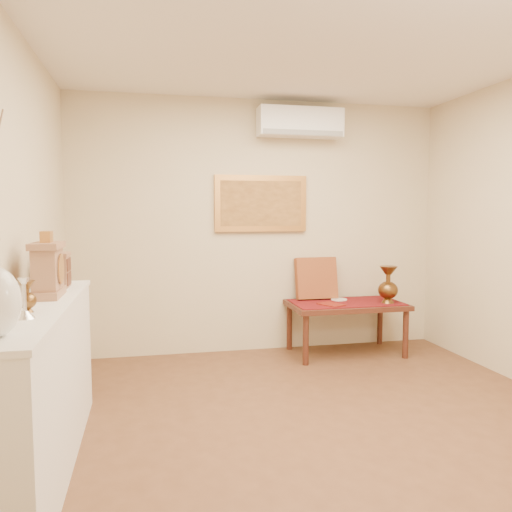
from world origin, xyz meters
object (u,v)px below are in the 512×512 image
object	(u,v)px
display_ledge	(40,388)
low_table	(346,309)
brass_urn_tall	(388,281)
mantel_clock	(48,269)
wooden_chest	(58,270)

from	to	relation	value
display_ledge	low_table	distance (m)	3.27
brass_urn_tall	mantel_clock	xyz separation A→B (m)	(-3.07, -1.48, 0.36)
display_ledge	brass_urn_tall	bearing A→B (deg)	29.49
mantel_clock	wooden_chest	world-z (taller)	mantel_clock
wooden_chest	low_table	size ratio (longest dim) A/B	0.20
mantel_clock	display_ledge	bearing A→B (deg)	-94.24
brass_urn_tall	mantel_clock	bearing A→B (deg)	-154.18
low_table	wooden_chest	bearing A→B (deg)	-155.69
brass_urn_tall	wooden_chest	bearing A→B (deg)	-160.84
low_table	mantel_clock	bearing A→B (deg)	-148.63
brass_urn_tall	mantel_clock	size ratio (longest dim) A/B	1.15
brass_urn_tall	display_ledge	xyz separation A→B (m)	(-3.08, -1.74, -0.30)
low_table	display_ledge	bearing A→B (deg)	-144.90
wooden_chest	low_table	bearing A→B (deg)	24.31
mantel_clock	wooden_chest	distance (m)	0.42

